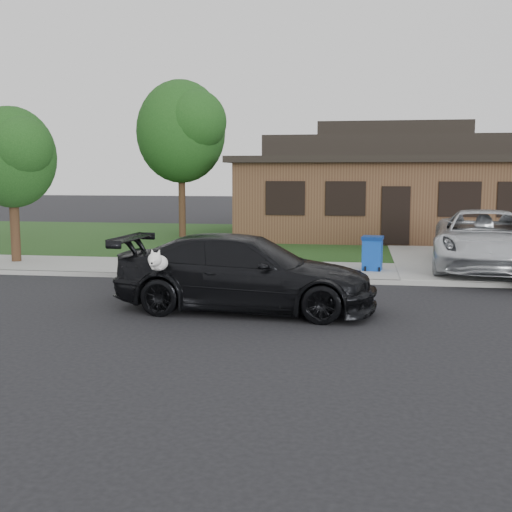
# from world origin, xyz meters

# --- Properties ---
(ground) EXTENTS (120.00, 120.00, 0.00)m
(ground) POSITION_xyz_m (0.00, 0.00, 0.00)
(ground) COLOR black
(ground) RESTS_ON ground
(sidewalk) EXTENTS (60.00, 3.00, 0.12)m
(sidewalk) POSITION_xyz_m (0.00, 5.00, 0.06)
(sidewalk) COLOR gray
(sidewalk) RESTS_ON ground
(curb) EXTENTS (60.00, 0.12, 0.12)m
(curb) POSITION_xyz_m (0.00, 3.50, 0.06)
(curb) COLOR gray
(curb) RESTS_ON ground
(lawn) EXTENTS (60.00, 13.00, 0.13)m
(lawn) POSITION_xyz_m (0.00, 13.00, 0.07)
(lawn) COLOR #193814
(lawn) RESTS_ON ground
(driveway) EXTENTS (4.50, 13.00, 0.14)m
(driveway) POSITION_xyz_m (6.00, 10.00, 0.07)
(driveway) COLOR gray
(driveway) RESTS_ON ground
(sedan) EXTENTS (5.38, 2.62, 1.53)m
(sedan) POSITION_xyz_m (0.44, 0.03, 0.77)
(sedan) COLOR black
(sedan) RESTS_ON ground
(minivan) EXTENTS (3.38, 6.06, 1.60)m
(minivan) POSITION_xyz_m (6.12, 5.76, 0.94)
(minivan) COLOR silver
(minivan) RESTS_ON driveway
(recycling_bin) EXTENTS (0.63, 0.64, 0.93)m
(recycling_bin) POSITION_xyz_m (3.07, 5.09, 0.59)
(recycling_bin) COLOR #0E3CA0
(recycling_bin) RESTS_ON sidewalk
(house) EXTENTS (12.60, 8.60, 4.65)m
(house) POSITION_xyz_m (4.00, 15.00, 2.13)
(house) COLOR #422B1C
(house) RESTS_ON ground
(tree_0) EXTENTS (3.78, 3.60, 6.34)m
(tree_0) POSITION_xyz_m (-4.34, 12.88, 4.48)
(tree_0) COLOR #332114
(tree_0) RESTS_ON ground
(tree_2) EXTENTS (2.73, 2.60, 4.59)m
(tree_2) POSITION_xyz_m (-7.38, 5.11, 3.27)
(tree_2) COLOR #332114
(tree_2) RESTS_ON ground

